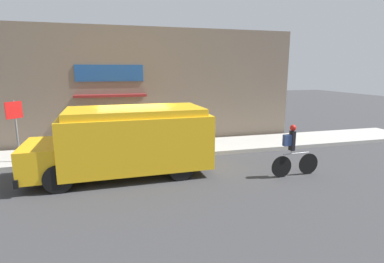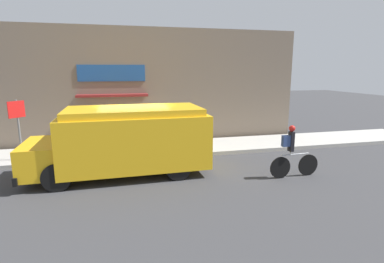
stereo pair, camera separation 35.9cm
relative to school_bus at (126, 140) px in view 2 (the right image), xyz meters
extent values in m
plane|color=#38383A|center=(0.33, 1.35, -1.18)|extent=(70.00, 70.00, 0.00)
cube|color=#ADAAA3|center=(0.33, 2.58, -1.10)|extent=(28.00, 2.46, 0.16)
cube|color=#756656|center=(0.33, 4.11, 1.49)|extent=(16.21, 0.18, 5.34)
cube|color=#1E4C93|center=(-0.44, 4.00, 2.13)|extent=(2.91, 0.05, 0.72)
cube|color=maroon|center=(-0.44, 3.72, 1.17)|extent=(3.05, 0.59, 0.10)
cube|color=yellow|center=(0.29, 0.01, -0.02)|extent=(4.74, 2.44, 1.73)
cube|color=yellow|center=(-2.60, -0.05, -0.41)|extent=(1.12, 2.18, 0.95)
cube|color=yellow|center=(0.29, 0.01, 0.95)|extent=(4.36, 2.24, 0.22)
cube|color=black|center=(-3.10, -0.06, -0.79)|extent=(0.17, 2.30, 0.24)
cube|color=red|center=(-1.03, 1.40, 0.06)|extent=(0.03, 0.44, 0.44)
cylinder|color=black|center=(-2.06, 0.97, -0.76)|extent=(0.83, 0.28, 0.83)
cylinder|color=black|center=(-2.02, -1.05, -0.76)|extent=(0.83, 0.28, 0.83)
cylinder|color=black|center=(1.52, 1.04, -0.76)|extent=(0.83, 0.28, 0.83)
cylinder|color=black|center=(1.56, -0.98, -0.76)|extent=(0.83, 0.28, 0.83)
cylinder|color=black|center=(5.82, -1.60, -0.82)|extent=(0.72, 0.07, 0.72)
cylinder|color=black|center=(4.78, -1.64, -0.82)|extent=(0.72, 0.07, 0.72)
cylinder|color=#999EA3|center=(5.30, -1.62, -0.41)|extent=(0.99, 0.07, 0.04)
cylinder|color=#999EA3|center=(5.12, -1.62, -0.35)|extent=(0.04, 0.04, 0.12)
cube|color=black|center=(5.12, -1.62, 0.03)|extent=(0.13, 0.20, 0.64)
sphere|color=red|center=(5.12, -1.62, 0.45)|extent=(0.20, 0.20, 0.20)
cube|color=navy|center=(4.93, -1.63, 0.06)|extent=(0.26, 0.15, 0.36)
cylinder|color=slate|center=(-3.78, 1.98, 0.11)|extent=(0.07, 0.07, 2.25)
cube|color=red|center=(-3.78, 1.93, 0.88)|extent=(0.45, 0.45, 0.60)
camera|label=1|loc=(-0.48, -9.83, 2.26)|focal=28.00mm
camera|label=2|loc=(-0.13, -9.91, 2.26)|focal=28.00mm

